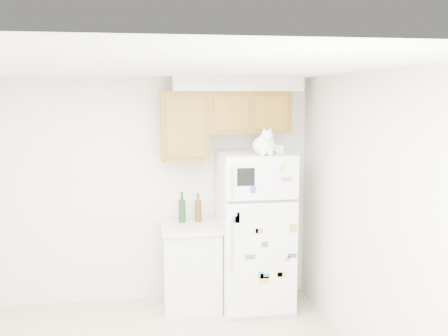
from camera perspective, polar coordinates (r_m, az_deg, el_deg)
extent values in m
cube|color=silver|center=(5.91, -9.26, -2.48)|extent=(3.80, 0.04, 2.50)
cube|color=silver|center=(4.36, 16.56, -6.37)|extent=(0.04, 4.00, 2.50)
cube|color=white|center=(3.82, -9.86, 10.80)|extent=(3.80, 4.00, 0.04)
cube|color=brown|center=(5.75, 2.63, 6.11)|extent=(0.90, 0.33, 0.45)
cube|color=brown|center=(5.66, -4.36, 4.55)|extent=(0.50, 0.33, 0.75)
cube|color=silver|center=(5.74, 1.39, 9.11)|extent=(1.40, 0.37, 0.15)
cube|color=white|center=(5.74, 3.37, -6.77)|extent=(0.76, 0.72, 1.70)
cube|color=white|center=(5.26, 4.28, -1.18)|extent=(0.74, 0.03, 0.44)
cube|color=white|center=(5.45, 4.19, -9.93)|extent=(0.74, 0.03, 1.19)
cube|color=#59595B|center=(5.30, 4.26, -3.58)|extent=(0.74, 0.03, 0.02)
cylinder|color=silver|center=(5.17, 0.90, -1.37)|extent=(0.02, 0.02, 0.32)
cylinder|color=silver|center=(5.31, 0.88, -8.52)|extent=(0.02, 0.02, 0.55)
cube|color=black|center=(5.20, 2.40, -0.98)|extent=(0.18, 0.00, 0.18)
cube|color=white|center=(5.29, 2.58, -5.80)|extent=(0.22, 0.00, 0.28)
cube|color=#CE7440|center=(5.50, 6.97, -9.80)|extent=(0.05, 0.00, 0.05)
cube|color=#B5C947|center=(5.27, 6.44, 0.06)|extent=(0.06, 0.00, 0.08)
cube|color=#DA5D44|center=(5.34, 3.85, -6.85)|extent=(0.08, 0.00, 0.05)
cube|color=teal|center=(5.48, 4.05, -11.51)|extent=(0.06, 0.00, 0.06)
cube|color=silver|center=(5.53, 6.12, -11.43)|extent=(0.05, 0.00, 0.06)
cube|color=silver|center=(5.26, 1.47, -5.40)|extent=(0.05, 0.00, 0.11)
cube|color=teal|center=(5.49, 4.45, -11.64)|extent=(0.10, 0.00, 0.06)
cube|color=gold|center=(5.51, 4.40, -12.05)|extent=(0.11, 0.00, 0.07)
cube|color=#2867A3|center=(5.26, 1.33, -5.64)|extent=(0.08, 0.00, 0.07)
cube|color=#2959A4|center=(5.24, 3.20, -2.36)|extent=(0.06, 0.00, 0.07)
cube|color=#BF4CA9|center=(5.30, 6.83, -1.22)|extent=(0.11, 0.00, 0.05)
cube|color=#2F3AA5|center=(5.50, 7.45, -9.44)|extent=(0.09, 0.00, 0.05)
cube|color=#504F54|center=(5.39, 4.46, -8.30)|extent=(0.07, 0.00, 0.05)
cube|color=#C38F3D|center=(5.42, 7.54, -6.52)|extent=(0.08, 0.00, 0.09)
cube|color=gold|center=(5.53, 6.28, -11.45)|extent=(0.10, 0.00, 0.05)
cube|color=#545359|center=(5.40, 2.87, -9.65)|extent=(0.11, 0.00, 0.05)
cube|color=white|center=(5.82, -3.57, -10.79)|extent=(0.60, 0.60, 0.88)
cube|color=white|center=(5.67, -3.59, -6.45)|extent=(0.64, 0.64, 0.04)
ellipsoid|color=white|center=(5.39, 4.35, 2.43)|extent=(0.23, 0.31, 0.19)
ellipsoid|color=white|center=(5.30, 4.57, 2.82)|extent=(0.17, 0.13, 0.18)
sphere|color=white|center=(5.24, 4.70, 3.53)|extent=(0.11, 0.11, 0.11)
cone|color=white|center=(5.23, 4.38, 4.15)|extent=(0.04, 0.04, 0.04)
cone|color=white|center=(5.25, 5.04, 4.15)|extent=(0.04, 0.04, 0.04)
cone|color=#D88C8C|center=(5.23, 4.40, 4.10)|extent=(0.02, 0.02, 0.03)
cone|color=#D88C8C|center=(5.24, 5.05, 4.10)|extent=(0.02, 0.02, 0.03)
sphere|color=white|center=(5.20, 4.83, 3.30)|extent=(0.05, 0.05, 0.05)
sphere|color=white|center=(5.26, 4.23, 1.64)|extent=(0.06, 0.06, 0.06)
sphere|color=white|center=(5.28, 5.07, 1.65)|extent=(0.06, 0.06, 0.06)
cylinder|color=white|center=(5.52, 5.07, 1.91)|extent=(0.14, 0.19, 0.07)
cube|color=white|center=(5.64, 4.73, 2.24)|extent=(0.18, 0.13, 0.10)
cube|color=white|center=(5.53, 5.66, 2.07)|extent=(0.16, 0.13, 0.09)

